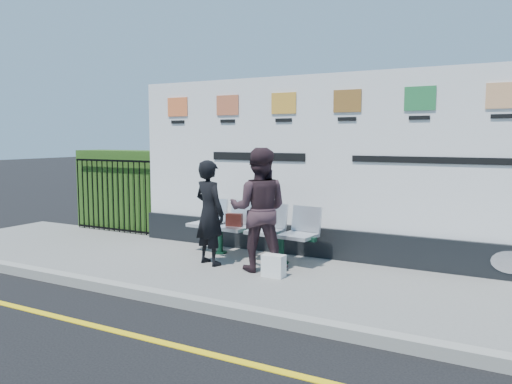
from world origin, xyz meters
The scene contains 12 objects.
ground centered at (0.00, 0.00, 0.00)m, with size 80.00×80.00×0.00m, color black.
pavement centered at (0.00, 2.50, 0.06)m, with size 14.00×3.00×0.12m, color slate.
kerb centered at (0.00, 1.00, 0.07)m, with size 14.00×0.18×0.14m, color gray.
yellow_line centered at (0.00, 0.00, 0.00)m, with size 14.00×0.10×0.01m, color yellow.
billboard centered at (0.50, 3.85, 1.42)m, with size 8.00×0.30×3.00m.
hedge centered at (-4.58, 4.30, 0.97)m, with size 2.35×0.70×1.70m, color #2A4F17.
railing centered at (-4.58, 3.85, 0.89)m, with size 2.05×0.06×1.54m, color black, non-canonical shape.
bench centered at (-0.93, 3.18, 0.37)m, with size 2.33×0.60×0.50m, color silver, non-canonical shape.
woman_left centered at (-1.28, 2.53, 0.94)m, with size 0.60×0.39×1.63m, color black.
woman_right centered at (-0.45, 2.60, 1.04)m, with size 0.89×0.69×1.83m, color #332127.
handbag_brown centered at (-1.24, 3.21, 0.73)m, with size 0.27×0.12×0.21m, color black.
carrier_bag_white centered at (-0.08, 2.37, 0.28)m, with size 0.32×0.19×0.32m, color silver.
Camera 1 is at (2.99, -3.88, 2.10)m, focal length 35.00 mm.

